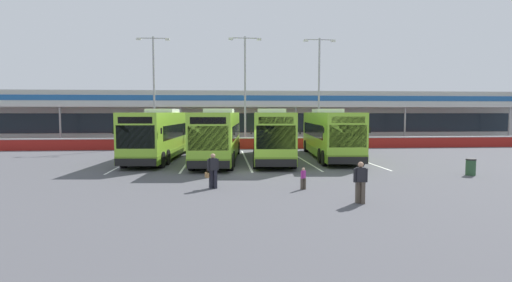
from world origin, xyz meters
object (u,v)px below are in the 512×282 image
object	(u,v)px
lamp_post_east	(319,85)
coach_bus_left_centre	(218,136)
pedestrian_with_handbag	(213,170)
coach_bus_leftmost	(160,135)
coach_bus_right_centre	(330,135)
lamp_post_west	(154,84)
coach_bus_centre	(272,136)
lamp_post_centre	(245,84)
pedestrian_in_dark_coat	(360,181)
litter_bin	(471,167)
pedestrian_child	(303,178)

from	to	relation	value
lamp_post_east	coach_bus_left_centre	bearing A→B (deg)	-131.95
pedestrian_with_handbag	coach_bus_leftmost	bearing A→B (deg)	109.85
coach_bus_right_centre	lamp_post_west	bearing A→B (deg)	144.73
coach_bus_centre	lamp_post_centre	xyz separation A→B (m)	(-1.38, 10.61, 4.50)
coach_bus_left_centre	coach_bus_right_centre	world-z (taller)	same
pedestrian_with_handbag	lamp_post_centre	world-z (taller)	lamp_post_centre
pedestrian_in_dark_coat	lamp_post_centre	bearing A→B (deg)	97.07
lamp_post_east	coach_bus_leftmost	bearing A→B (deg)	-145.80
coach_bus_left_centre	coach_bus_centre	size ratio (longest dim) A/B	1.00
pedestrian_with_handbag	coach_bus_left_centre	bearing A→B (deg)	89.23
litter_bin	lamp_post_centre	bearing A→B (deg)	121.80
coach_bus_right_centre	pedestrian_in_dark_coat	distance (m)	15.27
coach_bus_leftmost	lamp_post_centre	xyz separation A→B (m)	(6.91, 9.61, 4.50)
pedestrian_in_dark_coat	pedestrian_child	xyz separation A→B (m)	(-1.64, 2.89, -0.33)
lamp_post_west	lamp_post_centre	world-z (taller)	same
pedestrian_with_handbag	lamp_post_east	world-z (taller)	lamp_post_east
litter_bin	coach_bus_left_centre	bearing A→B (deg)	151.61
coach_bus_centre	lamp_post_west	distance (m)	16.15
lamp_post_centre	coach_bus_right_centre	bearing A→B (deg)	-58.70
coach_bus_right_centre	pedestrian_child	world-z (taller)	coach_bus_right_centre
coach_bus_centre	pedestrian_child	size ratio (longest dim) A/B	12.26
lamp_post_centre	coach_bus_left_centre	bearing A→B (deg)	-103.05
lamp_post_west	litter_bin	bearing A→B (deg)	-43.36
coach_bus_right_centre	pedestrian_in_dark_coat	xyz separation A→B (m)	(-2.89, -14.96, -0.91)
pedestrian_with_handbag	pedestrian_child	size ratio (longest dim) A/B	1.61
coach_bus_centre	litter_bin	bearing A→B (deg)	-38.33
coach_bus_leftmost	coach_bus_centre	distance (m)	8.34
coach_bus_centre	pedestrian_child	xyz separation A→B (m)	(0.06, -11.26, -1.24)
pedestrian_with_handbag	lamp_post_centre	bearing A→B (deg)	82.77
pedestrian_in_dark_coat	pedestrian_child	size ratio (longest dim) A/B	1.61
lamp_post_centre	lamp_post_east	size ratio (longest dim) A/B	1.00
pedestrian_child	lamp_post_west	distance (m)	25.68
lamp_post_west	coach_bus_right_centre	bearing A→B (deg)	-35.27
coach_bus_right_centre	lamp_post_west	distance (m)	18.97
coach_bus_centre	pedestrian_child	distance (m)	11.33
lamp_post_centre	litter_bin	size ratio (longest dim) A/B	11.83
lamp_post_east	litter_bin	size ratio (longest dim) A/B	11.83
coach_bus_centre	litter_bin	size ratio (longest dim) A/B	13.24
pedestrian_in_dark_coat	lamp_post_west	size ratio (longest dim) A/B	0.15
pedestrian_in_dark_coat	litter_bin	xyz separation A→B (m)	(8.51, 6.08, -0.41)
lamp_post_centre	lamp_post_east	bearing A→B (deg)	1.73
coach_bus_right_centre	litter_bin	bearing A→B (deg)	-57.65
lamp_post_west	lamp_post_centre	size ratio (longest dim) A/B	1.00
coach_bus_leftmost	pedestrian_in_dark_coat	world-z (taller)	coach_bus_leftmost
pedestrian_in_dark_coat	lamp_post_west	xyz separation A→B (m)	(-12.15, 25.60, 5.42)
lamp_post_centre	coach_bus_leftmost	bearing A→B (deg)	-125.71
coach_bus_leftmost	pedestrian_with_handbag	distance (m)	12.43
coach_bus_right_centre	pedestrian_with_handbag	xyz separation A→B (m)	(-8.66, -11.46, -0.93)
coach_bus_left_centre	lamp_post_west	bearing A→B (deg)	118.78
coach_bus_right_centre	lamp_post_west	world-z (taller)	lamp_post_west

